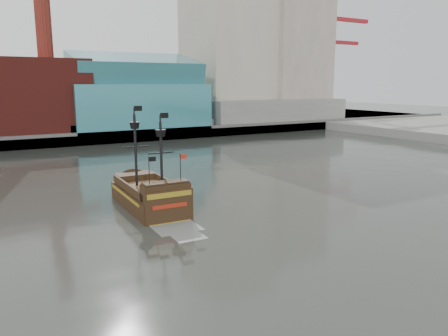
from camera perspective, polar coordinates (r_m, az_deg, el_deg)
ground at (r=36.79m, az=10.19°, el=-8.50°), size 400.00×400.00×0.00m
promenade_far at (r=121.01m, az=-19.12°, el=5.08°), size 220.00×60.00×2.00m
seawall at (r=92.33m, az=-15.59°, el=3.82°), size 220.00×1.00×2.60m
skyline at (r=115.02m, az=-16.48°, el=16.73°), size 149.00×45.00×62.00m
crane_a at (r=148.45m, az=13.48°, el=13.37°), size 22.50×4.00×32.25m
crane_b at (r=162.19m, az=13.48°, el=11.89°), size 19.10×4.00×26.25m
pirate_ship at (r=43.96m, az=-9.70°, el=-3.92°), size 4.88×14.46×10.75m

